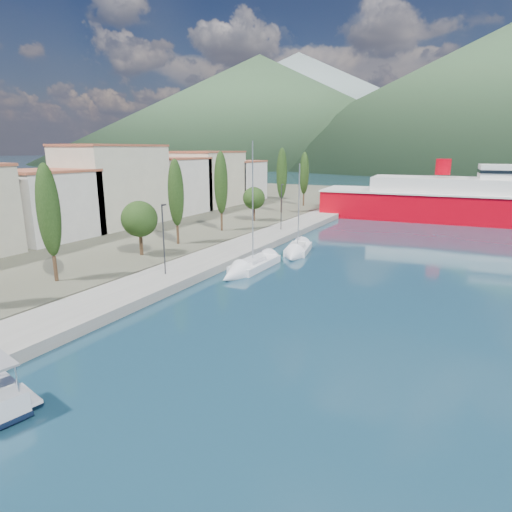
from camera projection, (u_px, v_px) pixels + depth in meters
The scene contains 9 objects.
ground at pixel (427, 189), 124.01m from camera, with size 1400.00×1400.00×0.00m, color #18394B.
quay at pixel (235, 251), 47.48m from camera, with size 5.00×88.00×0.80m, color gray.
land_strip at pixel (75, 215), 73.34m from camera, with size 70.00×148.00×0.70m, color #565644.
town_buildings at pixel (143, 188), 66.03m from camera, with size 9.20×69.20×11.30m.
tree_row at pixel (207, 194), 53.48m from camera, with size 3.67×64.44×10.90m.
lamp_posts at pixel (168, 236), 36.90m from camera, with size 0.15×46.97×6.06m.
sailboat_near at pixel (244, 270), 40.16m from camera, with size 2.52×9.10×13.04m.
sailboat_mid at pixel (295, 253), 46.77m from camera, with size 3.85×7.66×10.77m.
ferry at pixel (490, 203), 67.38m from camera, with size 52.96×15.41×10.37m.
Camera 1 is at (14.71, -13.72, 11.38)m, focal length 30.00 mm.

